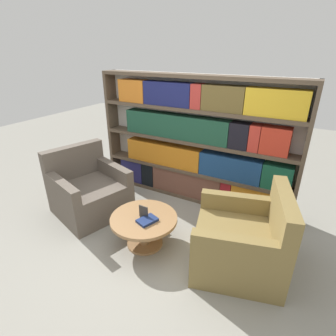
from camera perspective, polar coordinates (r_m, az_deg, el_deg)
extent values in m
plane|color=gray|center=(3.36, -5.54, -16.81)|extent=(14.00, 14.00, 0.00)
cube|color=silver|center=(4.08, 6.16, 6.31)|extent=(3.07, 0.05, 1.91)
cube|color=brown|center=(4.75, -11.60, 8.55)|extent=(0.05, 0.30, 1.91)
cube|color=brown|center=(3.68, 27.40, 1.57)|extent=(0.05, 0.30, 1.91)
cube|color=brown|center=(4.35, 4.95, -5.84)|extent=(2.97, 0.30, 0.05)
cube|color=brown|center=(4.15, 5.18, -0.43)|extent=(2.97, 0.30, 0.05)
cube|color=brown|center=(3.97, 5.43, 5.83)|extent=(2.97, 0.30, 0.05)
cube|color=brown|center=(3.85, 5.72, 12.59)|extent=(2.97, 0.30, 0.05)
cube|color=brown|center=(3.78, 6.02, 19.30)|extent=(2.97, 0.30, 0.05)
cube|color=#1F1F51|center=(4.73, -7.32, -0.35)|extent=(0.43, 0.20, 0.39)
cube|color=black|center=(4.56, -3.91, -1.21)|extent=(0.22, 0.20, 0.39)
cube|color=brown|center=(4.25, 4.07, -3.19)|extent=(1.16, 0.20, 0.39)
cube|color=maroon|center=(4.05, 12.63, -5.24)|extent=(0.15, 0.20, 0.39)
cube|color=orange|center=(3.97, 19.27, -6.74)|extent=(0.79, 0.20, 0.39)
cube|color=orange|center=(4.25, -0.90, 3.18)|extent=(1.30, 0.20, 0.34)
cube|color=navy|center=(3.86, 13.39, 0.23)|extent=(0.89, 0.20, 0.34)
cube|color=#154F37|center=(3.77, 22.71, -1.72)|extent=(0.38, 0.20, 0.34)
cube|color=#1C4935|center=(4.01, 1.65, 9.12)|extent=(1.68, 0.20, 0.35)
cube|color=black|center=(3.68, 15.35, 6.86)|extent=(0.26, 0.20, 0.35)
cube|color=red|center=(3.64, 18.46, 6.28)|extent=(0.14, 0.20, 0.35)
cube|color=red|center=(3.61, 22.38, 5.53)|extent=(0.35, 0.20, 0.35)
cube|color=orange|center=(4.30, -7.42, 16.35)|extent=(0.46, 0.20, 0.34)
cube|color=navy|center=(3.97, 0.12, 15.89)|extent=(0.76, 0.20, 0.34)
cube|color=#B4332D|center=(3.77, 6.54, 15.28)|extent=(0.15, 0.20, 0.34)
cube|color=brown|center=(3.64, 12.07, 14.61)|extent=(0.57, 0.20, 0.34)
cube|color=gold|center=(3.50, 22.56, 12.97)|extent=(0.73, 0.20, 0.34)
cube|color=brown|center=(4.01, -16.41, -6.32)|extent=(1.14, 1.14, 0.46)
cube|color=brown|center=(4.13, -19.76, 1.42)|extent=(0.40, 0.91, 0.48)
cube|color=brown|center=(3.66, -21.89, -4.24)|extent=(0.78, 0.34, 0.21)
cube|color=brown|center=(3.97, -11.53, -0.65)|extent=(0.78, 0.34, 0.21)
cube|color=olive|center=(3.09, 14.79, -16.41)|extent=(1.12, 1.12, 0.46)
cube|color=olive|center=(2.87, 23.64, -9.72)|extent=(0.37, 0.91, 0.48)
cube|color=olive|center=(3.22, 14.22, -7.22)|extent=(0.78, 0.32, 0.21)
cube|color=olive|center=(2.57, 13.94, -16.27)|extent=(0.78, 0.32, 0.21)
cylinder|color=olive|center=(3.30, -5.15, -13.69)|extent=(0.14, 0.14, 0.35)
cylinder|color=olive|center=(3.41, -5.04, -15.84)|extent=(0.44, 0.44, 0.03)
cylinder|color=olive|center=(3.19, -5.28, -10.90)|extent=(0.80, 0.80, 0.04)
cube|color=black|center=(3.17, -5.30, -10.53)|extent=(0.07, 0.06, 0.01)
cube|color=#2D2D2D|center=(3.13, -5.35, -9.47)|extent=(0.12, 0.01, 0.15)
cube|color=navy|center=(3.09, -4.54, -11.28)|extent=(0.22, 0.26, 0.03)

